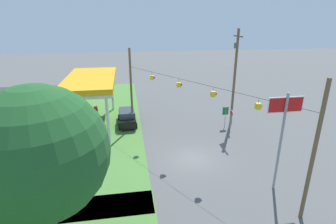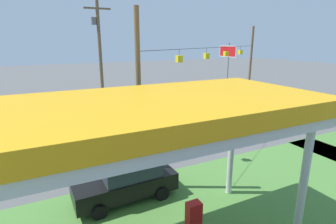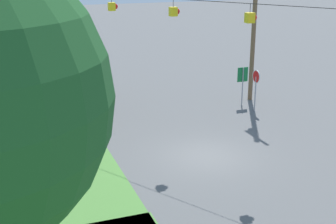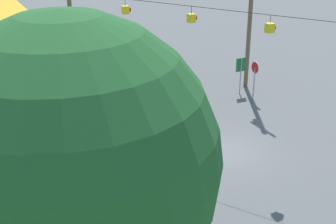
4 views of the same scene
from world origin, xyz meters
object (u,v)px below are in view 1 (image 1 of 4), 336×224
fuel_pump_near (93,125)px  route_sign (225,113)px  utility_pole_main (235,73)px  gas_station_store (10,117)px  stop_sign_overhead (283,121)px  stop_sign_roadside (231,116)px  gas_station_canopy (91,82)px  tree_west_verge (40,153)px  car_at_pumps_rear (60,119)px  car_at_pumps_front (127,117)px  fuel_pump_far (96,113)px

fuel_pump_near → route_sign: bearing=-94.4°
utility_pole_main → fuel_pump_near: bearing=89.2°
gas_station_store → stop_sign_overhead: (-13.67, -22.98, 3.45)m
stop_sign_roadside → route_sign: (1.29, 0.18, -0.10)m
gas_station_canopy → fuel_pump_near: 4.83m
gas_station_store → tree_west_verge: (-17.28, -8.51, 4.21)m
gas_station_canopy → fuel_pump_near: size_ratio=7.29×
gas_station_store → stop_sign_roadside: (-3.38, -23.70, -0.03)m
car_at_pumps_rear → utility_pole_main: bearing=82.5°
gas_station_canopy → utility_pole_main: size_ratio=1.08×
fuel_pump_near → car_at_pumps_front: size_ratio=0.33×
gas_station_canopy → utility_pole_main: utility_pole_main is taller
stop_sign_roadside → gas_station_canopy: bearing=-105.9°
stop_sign_roadside → utility_pole_main: (2.20, -0.93, 4.24)m
stop_sign_roadside → route_sign: 1.30m
stop_sign_overhead → utility_pole_main: utility_pole_main is taller
gas_station_canopy → stop_sign_roadside: size_ratio=4.68×
car_at_pumps_front → car_at_pumps_rear: 7.56m
gas_station_store → route_sign: bearing=-95.1°
fuel_pump_near → car_at_pumps_front: car_at_pumps_front is taller
tree_west_verge → route_sign: bearing=-44.7°
fuel_pump_near → stop_sign_overhead: (-12.71, -14.33, 4.54)m
stop_sign_overhead → utility_pole_main: 12.61m
tree_west_verge → car_at_pumps_front: bearing=-12.4°
route_sign → stop_sign_overhead: bearing=177.3°
fuel_pump_far → gas_station_store: bearing=107.8°
gas_station_canopy → stop_sign_overhead: size_ratio=1.60×
fuel_pump_far → utility_pole_main: (-3.96, -15.99, 5.29)m
car_at_pumps_front → stop_sign_roadside: stop_sign_roadside is taller
fuel_pump_near → utility_pole_main: size_ratio=0.15×
car_at_pumps_rear → tree_west_verge: tree_west_verge is taller
fuel_pump_near → utility_pole_main: 16.84m
gas_station_canopy → fuel_pump_far: gas_station_canopy is taller
tree_west_verge → fuel_pump_near: bearing=-0.5°
stop_sign_roadside → stop_sign_overhead: stop_sign_overhead is taller
utility_pole_main → gas_station_store: bearing=87.2°
route_sign → gas_station_store: bearing=84.9°
stop_sign_roadside → fuel_pump_far: bearing=-112.2°
fuel_pump_far → utility_pole_main: size_ratio=0.15×
stop_sign_roadside → car_at_pumps_front: bearing=-108.9°
gas_station_store → tree_west_verge: tree_west_verge is taller
utility_pole_main → fuel_pump_far: bearing=76.1°
stop_sign_overhead → route_sign: (11.57, -0.55, -3.59)m
car_at_pumps_front → tree_west_verge: tree_west_verge is taller
car_at_pumps_front → stop_sign_roadside: size_ratio=1.97×
stop_sign_overhead → route_sign: stop_sign_overhead is taller
car_at_pumps_rear → stop_sign_roadside: size_ratio=1.98×
fuel_pump_near → utility_pole_main: (-0.22, -15.99, 5.29)m
gas_station_canopy → fuel_pump_far: (1.87, -0.00, -4.45)m
fuel_pump_near → car_at_pumps_rear: car_at_pumps_rear is taller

